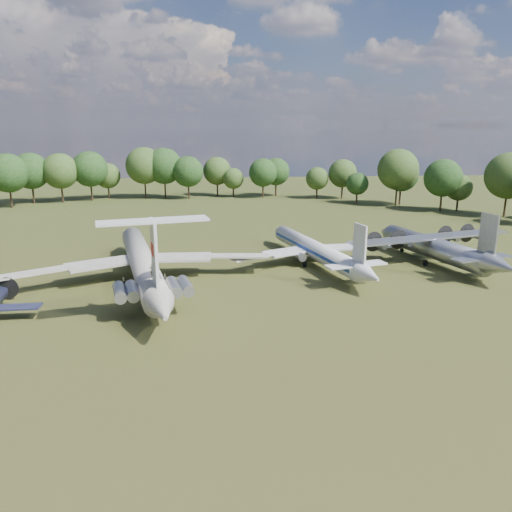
{
  "coord_description": "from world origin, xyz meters",
  "views": [
    {
      "loc": [
        5.23,
        -68.14,
        21.79
      ],
      "look_at": [
        10.59,
        -4.36,
        5.0
      ],
      "focal_mm": 35.0,
      "sensor_mm": 36.0,
      "label": 1
    }
  ],
  "objects_px": {
    "il62_airliner": "(143,267)",
    "tu104_jet": "(315,253)",
    "an12_transport": "(433,250)",
    "person_on_il62": "(153,270)"
  },
  "relations": [
    {
      "from": "tu104_jet",
      "to": "an12_transport",
      "type": "bearing_deg",
      "value": -17.41
    },
    {
      "from": "person_on_il62",
      "to": "il62_airliner",
      "type": "bearing_deg",
      "value": -67.17
    },
    {
      "from": "il62_airliner",
      "to": "person_on_il62",
      "type": "bearing_deg",
      "value": -90.0
    },
    {
      "from": "il62_airliner",
      "to": "tu104_jet",
      "type": "height_order",
      "value": "il62_airliner"
    },
    {
      "from": "il62_airliner",
      "to": "tu104_jet",
      "type": "xyz_separation_m",
      "value": [
        26.33,
        7.74,
        -0.47
      ]
    },
    {
      "from": "an12_transport",
      "to": "il62_airliner",
      "type": "bearing_deg",
      "value": 172.64
    },
    {
      "from": "an12_transport",
      "to": "person_on_il62",
      "type": "relative_size",
      "value": 18.86
    },
    {
      "from": "il62_airliner",
      "to": "an12_transport",
      "type": "relative_size",
      "value": 1.48
    },
    {
      "from": "person_on_il62",
      "to": "tu104_jet",
      "type": "bearing_deg",
      "value": -128.71
    },
    {
      "from": "il62_airliner",
      "to": "tu104_jet",
      "type": "relative_size",
      "value": 1.27
    }
  ]
}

